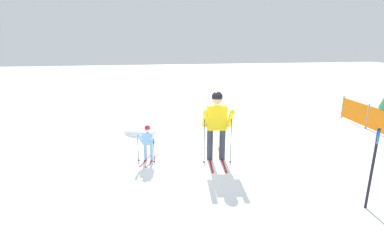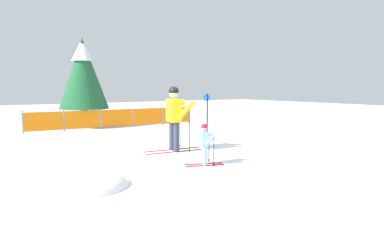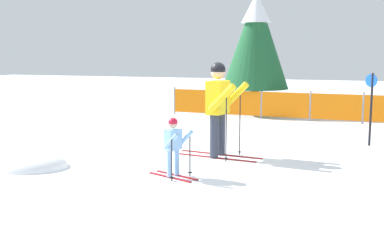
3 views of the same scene
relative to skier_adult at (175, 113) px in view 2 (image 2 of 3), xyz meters
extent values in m
plane|color=white|center=(-0.29, -0.24, -1.09)|extent=(60.00, 60.00, 0.00)
cube|color=maroon|center=(0.00, 0.17, -1.08)|extent=(1.71, 0.27, 0.02)
cube|color=maroon|center=(-0.05, -0.16, -1.08)|extent=(1.71, 0.27, 0.02)
cylinder|color=#333847|center=(0.00, 0.17, -0.66)|extent=(0.16, 0.16, 0.82)
cylinder|color=#333847|center=(-0.05, -0.16, -0.66)|extent=(0.16, 0.16, 0.82)
cube|color=yellow|center=(-0.03, 0.00, 0.06)|extent=(0.35, 0.54, 0.63)
cylinder|color=yellow|center=(0.24, 0.29, 0.09)|extent=(0.56, 0.20, 0.55)
cylinder|color=yellow|center=(0.16, -0.34, 0.09)|extent=(0.56, 0.20, 0.55)
sphere|color=#D8AD8C|center=(-0.03, 0.00, 0.54)|extent=(0.27, 0.27, 0.27)
sphere|color=black|center=(-0.03, 0.00, 0.59)|extent=(0.29, 0.29, 0.29)
cylinder|color=black|center=(0.34, 0.29, -0.45)|extent=(0.02, 0.02, 1.27)
cylinder|color=black|center=(0.34, 0.29, -1.03)|extent=(0.07, 0.07, 0.01)
cylinder|color=black|center=(0.25, -0.37, -0.45)|extent=(0.02, 0.02, 1.27)
cylinder|color=black|center=(0.25, -0.37, -1.03)|extent=(0.07, 0.07, 0.01)
cube|color=maroon|center=(-0.20, -1.67, -1.08)|extent=(0.86, 0.37, 0.02)
cube|color=maroon|center=(-0.26, -1.83, -1.08)|extent=(0.86, 0.37, 0.02)
cylinder|color=#8CBFF2|center=(-0.20, -1.67, -0.85)|extent=(0.09, 0.09, 0.43)
cylinder|color=#8CBFF2|center=(-0.26, -1.83, -0.85)|extent=(0.09, 0.09, 0.43)
cube|color=#8CBFF2|center=(-0.23, -1.75, -0.47)|extent=(0.24, 0.30, 0.33)
cylinder|color=#8CBFF2|center=(-0.05, -1.64, -0.46)|extent=(0.30, 0.17, 0.29)
cylinder|color=#8CBFF2|center=(-0.17, -1.95, -0.46)|extent=(0.30, 0.17, 0.29)
sphere|color=#D8AD8C|center=(-0.23, -1.75, -0.22)|extent=(0.14, 0.14, 0.14)
sphere|color=red|center=(-0.23, -1.75, -0.19)|extent=(0.15, 0.15, 0.15)
cylinder|color=black|center=(0.01, -1.62, -0.75)|extent=(0.02, 0.02, 0.67)
cylinder|color=black|center=(0.01, -1.62, -1.03)|extent=(0.07, 0.07, 0.01)
cylinder|color=black|center=(-0.15, -2.01, -0.75)|extent=(0.02, 0.02, 0.67)
cylinder|color=black|center=(-0.15, -2.01, -1.03)|extent=(0.07, 0.07, 0.01)
cylinder|color=gray|center=(-3.39, 6.03, -0.64)|extent=(0.06, 0.06, 0.90)
cylinder|color=gray|center=(-1.90, 5.95, -0.64)|extent=(0.06, 0.06, 0.90)
cylinder|color=gray|center=(-0.42, 5.87, -0.64)|extent=(0.06, 0.06, 0.90)
cylinder|color=gray|center=(1.07, 5.79, -0.64)|extent=(0.06, 0.06, 0.90)
cylinder|color=gray|center=(2.56, 5.70, -0.64)|extent=(0.06, 0.06, 0.90)
cylinder|color=gray|center=(4.04, 5.62, -0.64)|extent=(0.06, 0.06, 0.90)
cube|color=orange|center=(-2.65, 5.99, -0.64)|extent=(1.49, 0.11, 0.76)
cube|color=orange|center=(-1.16, 5.91, -0.64)|extent=(1.49, 0.11, 0.76)
cube|color=orange|center=(0.33, 5.83, -0.64)|extent=(1.49, 0.11, 0.76)
cube|color=orange|center=(1.81, 5.74, -0.64)|extent=(1.49, 0.11, 0.76)
cube|color=orange|center=(3.30, 5.66, -0.64)|extent=(1.49, 0.11, 0.76)
cylinder|color=#4C3823|center=(-0.84, 6.81, -0.66)|extent=(0.27, 0.27, 0.85)
cone|color=#1D5831|center=(-0.84, 6.81, 1.35)|extent=(2.17, 2.17, 3.17)
cone|color=white|center=(-0.84, 6.81, 2.37)|extent=(0.98, 0.98, 0.95)
cylinder|color=black|center=(2.75, 2.24, -0.30)|extent=(0.05, 0.05, 1.57)
cylinder|color=blue|center=(2.72, 2.25, 0.32)|extent=(0.24, 0.17, 0.28)
ellipsoid|color=white|center=(-2.85, -1.97, -1.09)|extent=(1.33, 1.13, 0.53)
camera|label=1|loc=(7.16, -1.82, 2.00)|focal=28.00mm
camera|label=2|loc=(-4.15, -7.28, 0.67)|focal=28.00mm
camera|label=3|loc=(2.68, -8.77, 0.88)|focal=45.00mm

